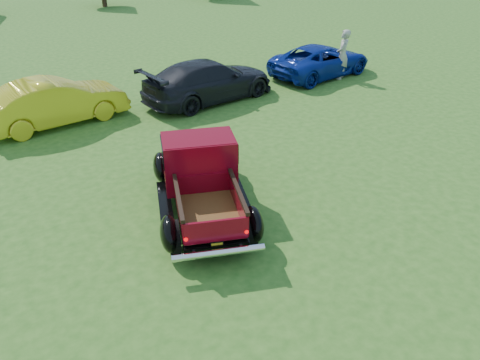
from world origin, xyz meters
The scene contains 6 objects.
ground centered at (0.00, 0.00, 0.00)m, with size 120.00×120.00×0.00m, color #2C5A19.
pickup_truck centered at (0.00, 1.35, 0.80)m, with size 3.25×4.83×1.68m.
show_car_yellow centered at (-1.88, 8.08, 0.74)m, with size 1.56×4.48×1.48m, color yellow.
show_car_grey centered at (3.42, 7.60, 0.74)m, with size 2.06×5.08×1.47m, color black.
show_car_blue centered at (8.88, 7.94, 0.65)m, with size 2.16×4.68×1.30m, color navy.
spectator centered at (9.38, 7.18, 1.00)m, with size 0.73×0.48×2.00m, color #A6A190.
Camera 1 is at (-3.99, -7.31, 5.95)m, focal length 35.00 mm.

